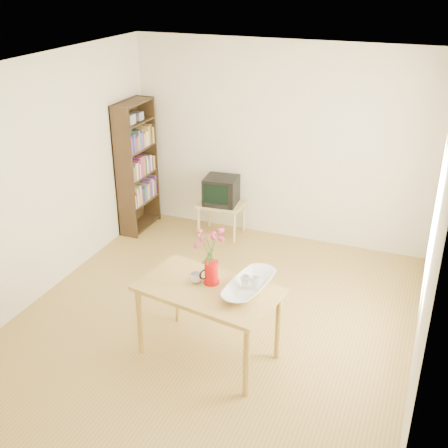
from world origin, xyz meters
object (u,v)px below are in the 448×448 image
at_px(pitcher, 211,273).
at_px(mug, 196,278).
at_px(table, 208,296).
at_px(television, 222,190).
at_px(bowl, 249,268).

relative_size(pitcher, mug, 1.96).
bearing_deg(table, television, 118.98).
height_order(bowl, television, bowl).
relative_size(bowl, television, 1.01).
bearing_deg(table, mug, 169.48).
height_order(table, mug, mug).
relative_size(pitcher, television, 0.48).
xyz_separation_m(pitcher, bowl, (0.36, 0.03, 0.12)).
distance_m(mug, television, 2.56).
bearing_deg(pitcher, television, 143.17).
height_order(pitcher, mug, pitcher).
height_order(table, bowl, bowl).
bearing_deg(mug, pitcher, -158.69).
bearing_deg(bowl, pitcher, -175.85).
bearing_deg(television, mug, -78.94).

